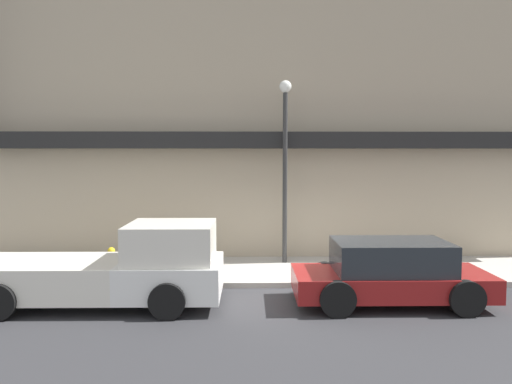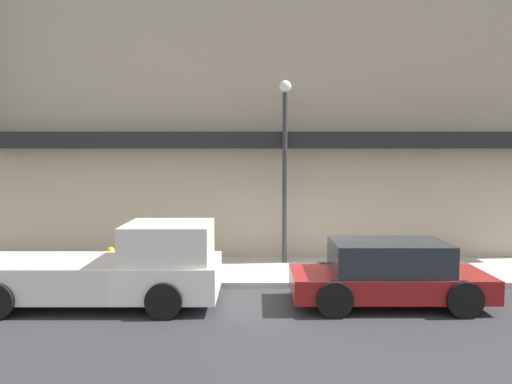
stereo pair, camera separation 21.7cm
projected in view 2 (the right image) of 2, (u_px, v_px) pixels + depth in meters
The scene contains 7 objects.
ground_plane at pixel (287, 288), 12.56m from camera, with size 80.00×80.00×0.00m, color #2D2D30.
sidewalk at pixel (283, 271), 14.17m from camera, with size 36.00×3.24×0.14m.
building at pixel (279, 117), 16.92m from camera, with size 19.80×3.80×10.15m.
pickup_truck at pixel (114, 269), 11.15m from camera, with size 5.52×2.21×1.84m.
parked_car at pixel (389, 273), 11.15m from camera, with size 4.33×2.02×1.43m.
fire_hydrant at pixel (112, 260), 13.47m from camera, with size 0.21×0.21×0.74m.
street_lamp at pixel (286, 149), 14.69m from camera, with size 0.36×0.36×5.39m.
Camera 2 is at (-0.76, -12.34, 3.37)m, focal length 35.00 mm.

